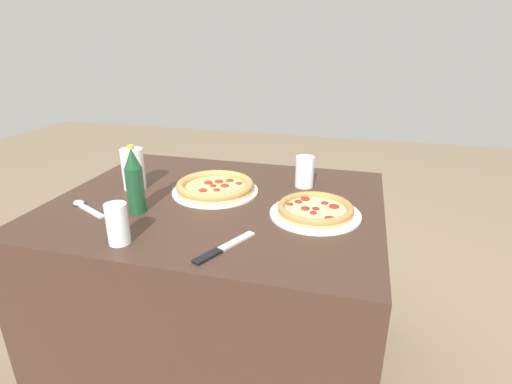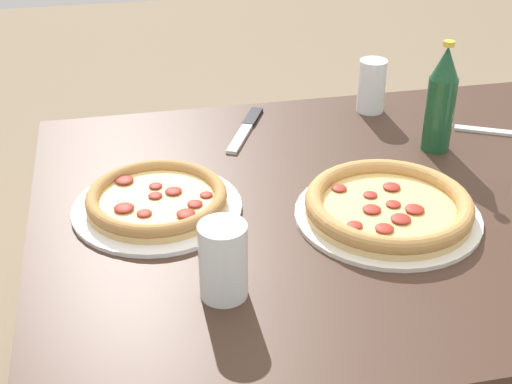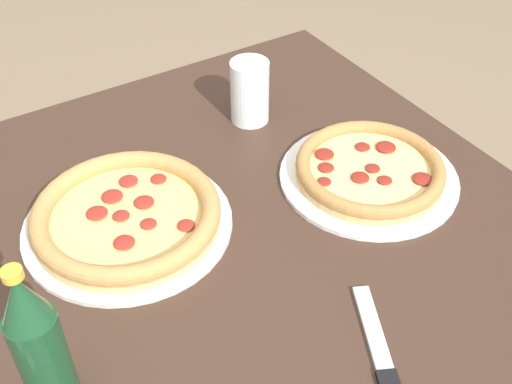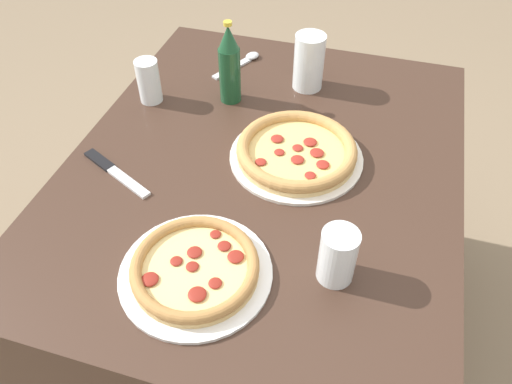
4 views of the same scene
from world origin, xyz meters
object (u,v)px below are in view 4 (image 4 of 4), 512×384
Objects in this scene: glass_orange_juice at (337,257)px; knife at (114,171)px; pizza_salami at (195,269)px; pizza_veggie at (297,152)px; spoon at (244,61)px; beer_bottle at (229,65)px; glass_lemonade at (309,64)px; glass_cola at (149,83)px.

knife is at bearing -104.54° from glass_orange_juice.
pizza_veggie reaches higher than pizza_salami.
pizza_veggie is 1.82× the size of spoon.
beer_bottle is at bearing 6.69° from spoon.
pizza_salami is at bearing -5.40° from glass_lemonade.
glass_orange_juice is 0.56× the size of knife.
spoon is at bearing 144.24° from glass_cola.
glass_cola is 0.53× the size of beer_bottle.
pizza_veggie is at bearing 50.40° from beer_bottle.
spoon is (-0.38, -0.25, -0.01)m from pizza_veggie.
pizza_salami is at bearing -15.57° from pizza_veggie.
glass_cola is 0.29m from knife.
glass_cola is 0.31m from spoon.
pizza_veggie is at bearing 112.97° from knife.
glass_orange_juice is at bearing 106.33° from pizza_salami.
glass_cola is 1.00× the size of glass_orange_juice.
glass_cola is 0.22m from beer_bottle.
beer_bottle is (-0.49, -0.37, 0.05)m from glass_orange_juice.
pizza_veggie is 2.69× the size of glass_orange_juice.
pizza_salami is at bearing 10.65° from spoon.
glass_orange_juice reaches higher than knife.
glass_cola is at bearing -126.64° from glass_orange_juice.
spoon is (-0.19, -0.02, -0.10)m from beer_bottle.
spoon is at bearing -149.96° from glass_orange_juice.
glass_orange_juice is at bearing 75.46° from knife.
knife is (0.47, -0.35, -0.07)m from glass_lemonade.
pizza_veggie is 0.45m from glass_cola.
beer_bottle is at bearing 154.75° from knife.
pizza_veggie is 2.69× the size of glass_cola.
glass_lemonade is at bearing -172.37° from pizza_veggie.
spoon is (-0.54, 0.14, 0.00)m from knife.
pizza_veggie is at bearing 7.63° from glass_lemonade.
spoon is at bearing -146.59° from pizza_veggie.
glass_cola is 0.68× the size of spoon.
glass_orange_juice is 0.56m from knife.
glass_lemonade reaches higher than glass_orange_juice.
pizza_veggie is 0.30m from beer_bottle.
pizza_veggie is at bearing 74.07° from glass_cola.
beer_bottle is 1.29× the size of spoon.
pizza_salami is 0.69m from glass_lemonade.
spoon is (-0.25, 0.18, -0.05)m from glass_cola.
glass_lemonade is 0.69× the size of beer_bottle.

